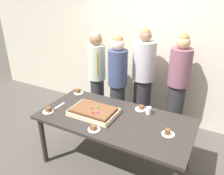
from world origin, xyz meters
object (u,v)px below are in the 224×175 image
Objects in this scene: plated_slice_near_left at (48,111)px; person_far_right_suit at (118,83)px; sheet_cake at (94,111)px; plated_slice_center_front at (78,92)px; party_table at (114,123)px; plated_slice_far_right at (94,129)px; plated_slice_near_right at (141,108)px; drink_cup_nearest at (149,110)px; person_green_shirt_behind at (97,76)px; cake_server_utensil at (60,106)px; plated_slice_far_left at (168,133)px; person_serving_front at (178,85)px; person_striped_tie_right at (143,79)px.

plated_slice_near_left is 1.25m from person_far_right_suit.
sheet_cake reaches higher than plated_slice_center_front.
plated_slice_far_right is at bearing -104.64° from party_table.
person_far_right_suit is (-0.62, 0.50, 0.07)m from plated_slice_near_right.
drink_cup_nearest is 0.06× the size of person_far_right_suit.
cake_server_utensil is at bearing -28.82° from person_green_shirt_behind.
plated_slice_near_right is 0.79m from plated_slice_far_right.
plated_slice_near_right is 1.00× the size of plated_slice_far_left.
person_green_shirt_behind is (-0.76, 1.31, 0.08)m from plated_slice_far_right.
party_table is 0.44m from plated_slice_near_right.
party_table is 1.15× the size of person_serving_front.
plated_slice_near_right is 1.16m from cake_server_utensil.
plated_slice_near_left is 0.08× the size of person_striped_tie_right.
plated_slice_far_left reaches higher than party_table.
drink_cup_nearest is 0.06× the size of person_serving_front.
plated_slice_near_left is 1.00× the size of plated_slice_near_right.
plated_slice_far_right is (-0.09, -0.36, 0.10)m from party_table.
party_table is at bearing -122.22° from plated_slice_near_right.
sheet_cake is 0.37× the size of person_green_shirt_behind.
plated_slice_far_right is 1.52m from person_striped_tie_right.
plated_slice_near_right reaches higher than cake_server_utensil.
plated_slice_far_right is at bearing -57.38° from sheet_cake.
drink_cup_nearest is at bearing -3.50° from plated_slice_center_front.
plated_slice_far_left is 0.09× the size of person_green_shirt_behind.
plated_slice_near_left is at bearing -28.45° from person_far_right_suit.
person_green_shirt_behind is (-1.56, 0.98, 0.08)m from plated_slice_far_left.
plated_slice_far_left is at bearing 42.15° from person_serving_front.
plated_slice_near_left is (-0.87, -0.29, 0.10)m from party_table.
person_green_shirt_behind is 0.95× the size of person_striped_tie_right.
person_far_right_suit is at bearing -37.08° from person_serving_front.
party_table is 0.94m from plated_slice_center_front.
plated_slice_far_left is 1.42m from person_far_right_suit.
party_table is 0.38m from plated_slice_far_right.
drink_cup_nearest is (0.45, 0.66, 0.03)m from plated_slice_far_right.
plated_slice_far_left is (0.71, -0.03, 0.10)m from party_table.
sheet_cake reaches higher than plated_slice_near_left.
plated_slice_center_front is 1.21m from drink_cup_nearest.
person_far_right_suit is (-1.10, 0.90, 0.07)m from plated_slice_far_left.
person_striped_tie_right is (0.24, 1.21, 0.08)m from sheet_cake.
plated_slice_far_left is 1.23m from person_serving_front.
plated_slice_far_left is 1.55m from cake_server_utensil.
sheet_cake is at bearing 0.00° from person_far_right_suit.
person_far_right_suit reaches higher than plated_slice_near_left.
person_green_shirt_behind is at bearing 151.87° from drink_cup_nearest.
plated_slice_near_right is 1.00× the size of plated_slice_far_right.
sheet_cake is 0.37m from plated_slice_far_right.
plated_slice_near_right is at bearing 140.97° from plated_slice_far_left.
party_table is 0.92m from plated_slice_near_left.
person_green_shirt_behind reaches higher than cake_server_utensil.
sheet_cake is at bearing -170.90° from party_table.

